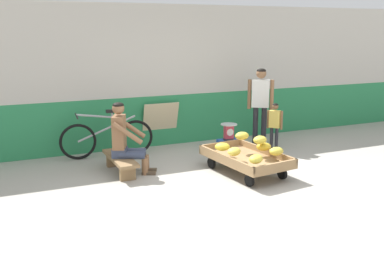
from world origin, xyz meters
name	(u,v)px	position (x,y,z in m)	size (l,w,h in m)	color
ground_plane	(239,194)	(0.00, 0.00, 0.00)	(80.00, 80.00, 0.00)	#A39E93
back_wall	(162,76)	(0.00, 3.10, 1.36)	(16.00, 0.30, 2.71)	#287F4C
banana_cart	(246,159)	(0.55, 0.76, 0.24)	(1.01, 1.53, 0.36)	#99754C
banana_pile	(250,147)	(0.56, 0.64, 0.46)	(0.91, 1.09, 0.27)	yellow
low_bench	(120,161)	(-1.27, 1.58, 0.20)	(0.33, 1.11, 0.27)	olive
vendor_seated	(125,138)	(-1.19, 1.55, 0.57)	(0.74, 0.62, 1.14)	brown
plastic_crate	(228,148)	(0.77, 1.76, 0.15)	(0.36, 0.28, 0.30)	#234CA8
weighing_scale	(229,132)	(0.77, 1.76, 0.45)	(0.30, 0.30, 0.29)	#28282D
bicycle_near_left	(107,138)	(-1.25, 2.57, 0.35)	(1.66, 0.48, 0.86)	black
sign_board	(160,124)	(-0.12, 2.93, 0.43)	(0.70, 0.29, 0.87)	#C6B289
customer_adult	(260,99)	(1.59, 2.04, 0.95)	(0.42, 0.35, 1.53)	#232328
customer_child	(275,122)	(1.64, 1.60, 0.58)	(0.22, 0.24, 0.93)	#232328
shopping_bag	(250,152)	(1.03, 1.44, 0.12)	(0.18, 0.12, 0.24)	#3370B7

